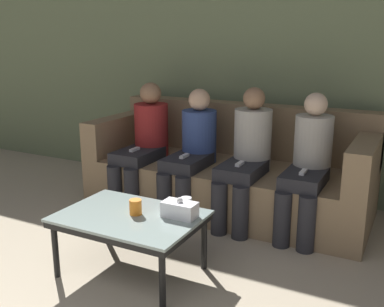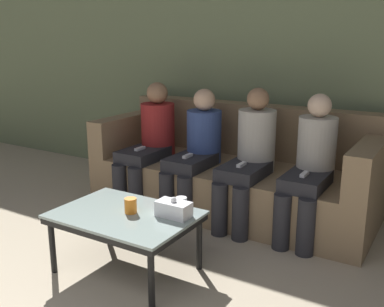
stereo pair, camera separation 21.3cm
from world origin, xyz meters
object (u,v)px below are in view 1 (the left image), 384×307
couch (230,172)px  seated_person_mid_left (193,148)px  seated_person_mid_right (247,153)px  tissue_box (180,209)px  cup_near_left (136,207)px  cup_near_right (186,204)px  coffee_table (130,221)px  seated_person_left_end (145,141)px  seated_person_right_end (308,162)px

couch → seated_person_mid_left: 0.43m
couch → seated_person_mid_right: seated_person_mid_right is taller
couch → tissue_box: (0.20, -1.30, 0.14)m
couch → seated_person_mid_right: 0.44m
couch → cup_near_left: couch is taller
cup_near_right → coffee_table: bearing=-141.3°
seated_person_mid_left → seated_person_mid_right: seated_person_mid_right is taller
couch → tissue_box: size_ratio=11.26×
cup_near_left → cup_near_right: (0.26, 0.21, -0.00)m
couch → seated_person_left_end: bearing=-162.4°
couch → seated_person_left_end: (-0.76, -0.24, 0.27)m
seated_person_left_end → seated_person_mid_right: (1.01, 0.00, 0.00)m
couch → seated_person_mid_right: (0.25, -0.24, 0.27)m
couch → seated_person_mid_left: seated_person_mid_left is taller
tissue_box → seated_person_right_end: (0.55, 1.06, 0.12)m
cup_near_left → coffee_table: bearing=-140.5°
couch → coffee_table: size_ratio=2.74×
cup_near_right → seated_person_left_end: bearing=134.9°
coffee_table → cup_near_right: 0.38m
cup_near_right → seated_person_mid_left: size_ratio=0.08×
tissue_box → seated_person_mid_left: (-0.45, 1.05, 0.11)m
seated_person_mid_left → seated_person_right_end: (1.01, 0.00, 0.01)m
couch → seated_person_mid_left: size_ratio=2.29×
cup_near_left → seated_person_mid_left: size_ratio=0.09×
coffee_table → tissue_box: (0.30, 0.12, 0.09)m
seated_person_mid_left → seated_person_right_end: seated_person_right_end is taller
couch → seated_person_right_end: 0.84m
seated_person_mid_right → seated_person_right_end: bearing=-0.4°
seated_person_left_end → seated_person_right_end: bearing=-0.1°
seated_person_left_end → seated_person_mid_left: size_ratio=1.03×
cup_near_right → seated_person_left_end: 1.34m
seated_person_right_end → seated_person_mid_left: bearing=-179.9°
cup_near_right → tissue_box: tissue_box is taller
coffee_table → seated_person_mid_right: size_ratio=0.81×
seated_person_mid_left → seated_person_mid_right: bearing=0.6°
couch → cup_near_left: bearing=-92.9°
tissue_box → coffee_table: bearing=-158.9°
couch → coffee_table: bearing=-94.1°
couch → seated_person_left_end: size_ratio=2.23×
cup_near_right → seated_person_mid_right: size_ratio=0.08×
seated_person_mid_left → couch: bearing=44.2°
seated_person_left_end → cup_near_right: bearing=-45.1°
coffee_table → couch: bearing=85.9°
seated_person_mid_right → seated_person_left_end: bearing=-180.0°
couch → cup_near_right: couch is taller
seated_person_mid_right → tissue_box: bearing=-92.7°
cup_near_right → couch: bearing=98.9°
tissue_box → seated_person_mid_right: bearing=87.3°
seated_person_left_end → seated_person_mid_left: seated_person_left_end is taller
seated_person_mid_left → seated_person_mid_right: 0.50m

